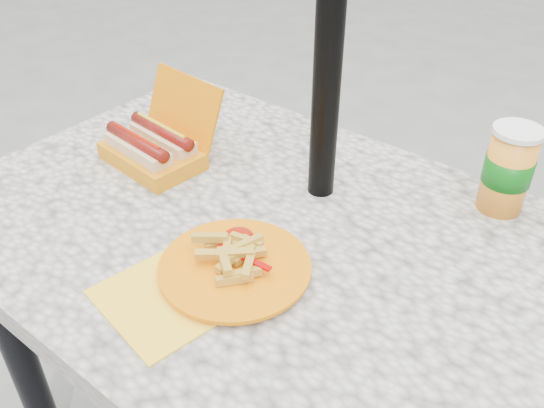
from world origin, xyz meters
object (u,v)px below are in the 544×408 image
Objects in this scene: soda_cup at (508,169)px; umbrella_pole at (331,8)px; hotdog_box at (154,146)px; fries_plate at (230,267)px.

umbrella_pole is at bearing -151.21° from soda_cup.
hotdog_box is 0.69m from soda_cup.
soda_cup is (0.62, 0.29, 0.05)m from hotdog_box.
umbrella_pole is 9.98× the size of hotdog_box.
hotdog_box is at bearing 155.54° from fries_plate.
umbrella_pole is 6.54× the size of fries_plate.
fries_plate is at bearing -85.49° from umbrella_pole.
soda_cup reaches higher than hotdog_box.
soda_cup is at bearing 30.23° from hotdog_box.
fries_plate is (0.35, -0.16, -0.02)m from hotdog_box.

